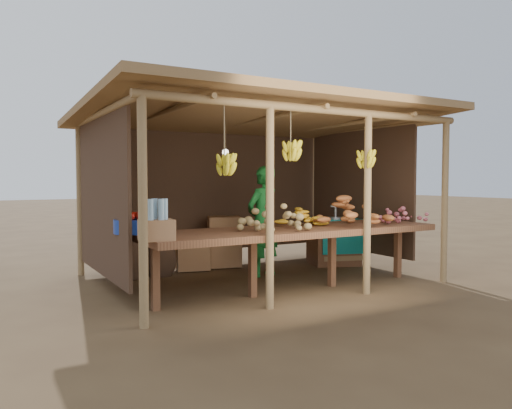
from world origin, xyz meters
TOP-DOWN VIEW (x-y plane):
  - ground at (0.00, 0.00)m, footprint 60.00×60.00m
  - stall_structure at (-0.04, -0.02)m, footprint 4.70×3.50m
  - counter at (0.00, -0.95)m, footprint 3.90×1.05m
  - potato_heap at (-0.41, -1.16)m, footprint 0.90×0.58m
  - sweet_potato_heap at (0.86, -1.05)m, footprint 1.22×0.98m
  - onion_heap at (1.78, -1.09)m, footprint 0.80×0.60m
  - banana_pile at (0.19, -0.76)m, footprint 0.63×0.43m
  - tomato_basin at (-1.90, -0.53)m, footprint 0.45×0.45m
  - bottle_box at (-1.90, -1.30)m, footprint 0.36×0.30m
  - vendor at (0.19, 0.12)m, footprint 0.67×0.54m
  - tarp_crate at (1.71, 0.38)m, footprint 1.01×0.94m
  - carton_stack at (-0.18, 1.01)m, footprint 1.13×0.52m
  - burlap_sacks at (-1.33, 0.89)m, footprint 0.93×0.48m

SIDE VIEW (x-z plane):
  - ground at x=0.00m, z-range 0.00..0.00m
  - burlap_sacks at x=-1.33m, z-range -0.04..0.61m
  - carton_stack at x=-0.18m, z-range -0.05..0.75m
  - tarp_crate at x=1.71m, z-range -0.09..0.90m
  - counter at x=0.00m, z-range 0.34..1.14m
  - vendor at x=0.19m, z-range 0.00..1.60m
  - tomato_basin at x=-1.90m, z-range 0.78..1.02m
  - bottle_box at x=-1.90m, z-range 0.75..1.17m
  - banana_pile at x=0.19m, z-range 0.80..1.15m
  - onion_heap at x=1.78m, z-range 0.80..1.15m
  - sweet_potato_heap at x=0.86m, z-range 0.80..1.16m
  - potato_heap at x=-0.41m, z-range 0.80..1.16m
  - stall_structure at x=-0.04m, z-range 0.70..3.13m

